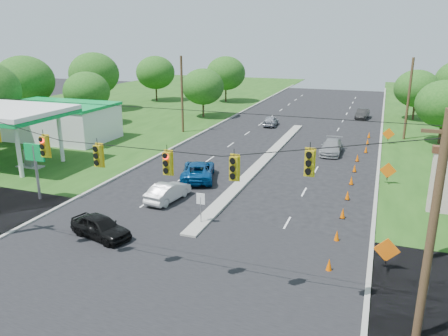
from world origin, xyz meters
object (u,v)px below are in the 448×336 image
at_px(black_sedan, 100,227).
at_px(gas_station, 50,119).
at_px(white_sedan, 168,192).
at_px(blue_pickup, 198,170).

bearing_deg(black_sedan, gas_station, 61.44).
relative_size(gas_station, white_sedan, 4.90).
distance_m(gas_station, white_sedan, 22.91).
bearing_deg(gas_station, black_sedan, -43.49).
relative_size(black_sedan, white_sedan, 0.99).
bearing_deg(black_sedan, blue_pickup, 9.84).
relative_size(white_sedan, blue_pickup, 0.75).
height_order(white_sedan, blue_pickup, blue_pickup).
distance_m(black_sedan, blue_pickup, 11.86).
distance_m(gas_station, blue_pickup, 20.94).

